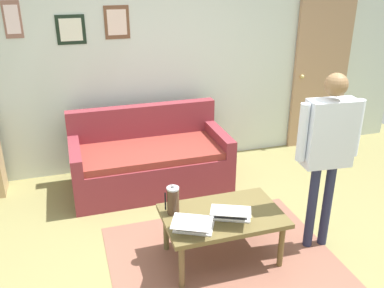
# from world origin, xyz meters

# --- Properties ---
(ground_plane) EXTENTS (7.68, 7.68, 0.00)m
(ground_plane) POSITION_xyz_m (0.00, 0.00, 0.00)
(ground_plane) COLOR olive
(area_rug) EXTENTS (1.95, 1.70, 0.01)m
(area_rug) POSITION_xyz_m (-0.08, 0.04, 0.00)
(area_rug) COLOR #895645
(area_rug) RESTS_ON ground_plane
(back_wall) EXTENTS (7.04, 0.11, 2.70)m
(back_wall) POSITION_xyz_m (0.00, -2.20, 1.35)
(back_wall) COLOR silver
(back_wall) RESTS_ON ground_plane
(interior_door) EXTENTS (0.82, 0.09, 2.05)m
(interior_door) POSITION_xyz_m (-2.29, -2.11, 1.02)
(interior_door) COLOR #A6815F
(interior_door) RESTS_ON ground_plane
(couch) EXTENTS (1.76, 0.88, 0.88)m
(couch) POSITION_xyz_m (0.24, -1.57, 0.31)
(couch) COLOR maroon
(couch) RESTS_ON ground_plane
(coffee_table) EXTENTS (1.01, 0.65, 0.45)m
(coffee_table) POSITION_xyz_m (-0.08, -0.06, 0.40)
(coffee_table) COLOR brown
(coffee_table) RESTS_ON ground_plane
(laptop_left) EXTENTS (0.44, 0.45, 0.13)m
(laptop_left) POSITION_xyz_m (-0.12, 0.01, 0.49)
(laptop_left) COLOR silver
(laptop_left) RESTS_ON coffee_table
(laptop_center) EXTENTS (0.41, 0.40, 0.12)m
(laptop_center) POSITION_xyz_m (0.23, 0.09, 0.49)
(laptop_center) COLOR silver
(laptop_center) RESTS_ON coffee_table
(french_press) EXTENTS (0.13, 0.11, 0.28)m
(french_press) POSITION_xyz_m (0.32, -0.20, 0.57)
(french_press) COLOR #4C3323
(french_press) RESTS_ON coffee_table
(person_standing) EXTENTS (0.57, 0.22, 1.61)m
(person_standing) POSITION_xyz_m (-0.97, 0.02, 1.03)
(person_standing) COLOR #272B47
(person_standing) RESTS_ON ground_plane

